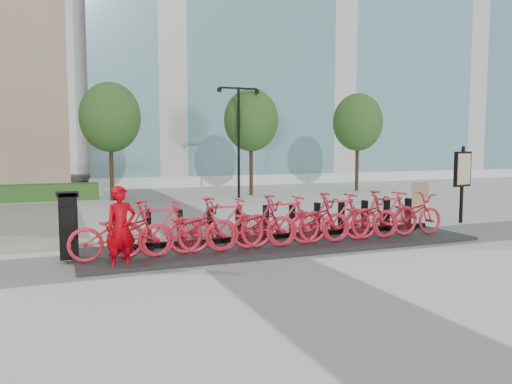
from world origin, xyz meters
name	(u,v)px	position (x,y,z in m)	size (l,w,h in m)	color
ground	(240,252)	(0.00, 0.00, 0.00)	(120.00, 120.00, 0.00)	#B7B7B7
glass_building	(292,23)	(14.00, 26.00, 12.00)	(32.00, 16.00, 24.00)	#42767D
hedge_b	(25,193)	(-5.00, 13.20, 0.35)	(6.00, 1.20, 0.70)	#2B5C23
tree_1	(110,117)	(-1.50, 12.00, 3.59)	(2.60, 2.60, 5.10)	#432919
tree_2	(251,120)	(5.00, 12.00, 3.59)	(2.60, 2.60, 5.10)	#432919
tree_3	(358,122)	(11.00, 12.00, 3.59)	(2.60, 2.60, 5.10)	#432919
streetlamp	(239,129)	(4.00, 11.00, 3.13)	(2.00, 0.20, 5.00)	black
dock_pad	(286,244)	(1.30, 0.30, 0.04)	(9.60, 2.40, 0.08)	black
dock_rail_posts	(280,222)	(1.36, 0.77, 0.51)	(8.02, 0.50, 0.85)	black
bike_0	(120,233)	(-2.60, -0.05, 0.62)	(0.72, 2.06, 1.08)	#B51B2B
bike_1	(156,228)	(-1.88, -0.05, 0.68)	(0.57, 2.00, 1.20)	#B51B2B
bike_2	(190,229)	(-1.16, -0.05, 0.62)	(0.72, 2.06, 1.08)	#B51B2B
bike_3	(222,224)	(-0.44, -0.05, 0.68)	(0.57, 2.00, 1.20)	#B51B2B
bike_4	(252,225)	(0.28, -0.05, 0.62)	(0.72, 2.06, 1.08)	#B51B2B
bike_5	(281,220)	(1.00, -0.05, 0.68)	(0.57, 2.00, 1.20)	#B51B2B
bike_6	(309,221)	(1.72, -0.05, 0.62)	(0.72, 2.06, 1.08)	#B51B2B
bike_7	(336,217)	(2.44, -0.05, 0.68)	(0.57, 2.00, 1.20)	#B51B2B
bike_8	(361,218)	(3.16, -0.05, 0.62)	(0.72, 2.06, 1.08)	#B51B2B
bike_9	(385,214)	(3.88, -0.05, 0.68)	(0.57, 2.00, 1.20)	#B51B2B
bike_10	(408,215)	(4.60, -0.05, 0.62)	(0.72, 2.06, 1.08)	#B51B2B
kiosk	(69,226)	(-3.57, 0.42, 0.75)	(0.45, 0.39, 1.41)	black
worker_red	(121,228)	(-2.65, -0.62, 0.82)	(0.60, 0.39, 1.63)	#A20009
construction_barrel	(420,198)	(8.05, 3.60, 0.55)	(0.57, 0.57, 1.10)	#DC540A
map_sign	(463,172)	(7.86, 1.47, 1.57)	(0.78, 0.29, 2.37)	black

